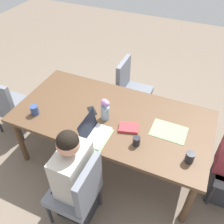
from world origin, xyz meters
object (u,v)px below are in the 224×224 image
object	(u,v)px
chair_head_right_left_far	(9,104)
coffee_mug_near_left	(190,157)
person_far_left_mid	(75,181)
book_red_cover	(129,128)
dining_table	(112,120)
flower_vase	(105,109)
phone_black	(92,111)
coffee_mug_centre_left	(35,110)
chair_far_left_mid	(79,191)
coffee_mug_near_right	(136,141)
chair_near_right_near	(130,87)
laptop_far_left_mid	(94,133)

from	to	relation	value
chair_head_right_left_far	coffee_mug_near_left	bearing A→B (deg)	175.60
person_far_left_mid	book_red_cover	distance (m)	0.75
dining_table	flower_vase	world-z (taller)	flower_vase
dining_table	phone_black	size ratio (longest dim) A/B	14.48
chair_head_right_left_far	coffee_mug_centre_left	world-z (taller)	chair_head_right_left_far
coffee_mug_centre_left	phone_black	world-z (taller)	coffee_mug_centre_left
chair_far_left_mid	coffee_mug_near_right	bearing A→B (deg)	-123.07
chair_far_left_mid	flower_vase	size ratio (longest dim) A/B	3.33
coffee_mug_near_right	book_red_cover	size ratio (longest dim) A/B	0.47
chair_far_left_mid	chair_head_right_left_far	xyz separation A→B (m)	(1.48, -0.73, 0.00)
chair_near_right_near	laptop_far_left_mid	xyz separation A→B (m)	(-0.05, 1.25, 0.29)
chair_far_left_mid	chair_head_right_left_far	size ratio (longest dim) A/B	1.00
laptop_far_left_mid	coffee_mug_near_right	world-z (taller)	laptop_far_left_mid
chair_far_left_mid	person_far_left_mid	bearing A→B (deg)	-38.76
dining_table	book_red_cover	world-z (taller)	book_red_cover
phone_black	flower_vase	bearing A→B (deg)	30.84
chair_head_right_left_far	coffee_mug_near_left	size ratio (longest dim) A/B	8.39
person_far_left_mid	chair_near_right_near	bearing A→B (deg)	-88.21
dining_table	chair_head_right_left_far	bearing A→B (deg)	4.14
coffee_mug_near_right	coffee_mug_centre_left	bearing A→B (deg)	1.39
coffee_mug_near_left	chair_near_right_near	bearing A→B (deg)	-49.96
dining_table	chair_near_right_near	xyz separation A→B (m)	(0.10, -0.90, -0.18)
person_far_left_mid	chair_head_right_left_far	size ratio (longest dim) A/B	1.33
dining_table	chair_near_right_near	bearing A→B (deg)	-83.56
person_far_left_mid	phone_black	size ratio (longest dim) A/B	7.97
chair_near_right_near	book_red_cover	world-z (taller)	chair_near_right_near
dining_table	coffee_mug_centre_left	xyz separation A→B (m)	(0.79, 0.32, 0.12)
person_far_left_mid	coffee_mug_centre_left	bearing A→B (deg)	-31.74
chair_far_left_mid	phone_black	world-z (taller)	chair_far_left_mid
chair_head_right_left_far	phone_black	distance (m)	1.24
book_red_cover	chair_head_right_left_far	bearing A→B (deg)	-16.16
chair_near_right_near	phone_black	xyz separation A→B (m)	(0.13, 0.92, 0.25)
dining_table	coffee_mug_near_left	size ratio (longest dim) A/B	20.26
coffee_mug_centre_left	dining_table	bearing A→B (deg)	-158.28
phone_black	coffee_mug_near_left	bearing A→B (deg)	32.12
dining_table	chair_far_left_mid	bearing A→B (deg)	91.76
dining_table	chair_far_left_mid	world-z (taller)	chair_far_left_mid
chair_near_right_near	coffee_mug_centre_left	distance (m)	1.43
book_red_cover	coffee_mug_centre_left	bearing A→B (deg)	-4.95
chair_far_left_mid	book_red_cover	bearing A→B (deg)	-106.78
chair_head_right_left_far	laptop_far_left_mid	xyz separation A→B (m)	(-1.40, 0.25, 0.29)
dining_table	laptop_far_left_mid	bearing A→B (deg)	82.24
chair_far_left_mid	phone_black	distance (m)	0.89
chair_far_left_mid	flower_vase	xyz separation A→B (m)	(0.07, -0.77, 0.39)
person_far_left_mid	coffee_mug_centre_left	size ratio (longest dim) A/B	11.02
flower_vase	coffee_mug_centre_left	world-z (taller)	flower_vase
dining_table	chair_far_left_mid	xyz separation A→B (m)	(-0.03, 0.84, -0.18)
coffee_mug_near_right	flower_vase	bearing A→B (deg)	-26.58
chair_far_left_mid	laptop_far_left_mid	xyz separation A→B (m)	(0.07, -0.49, 0.29)
chair_head_right_left_far	chair_near_right_near	distance (m)	1.68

